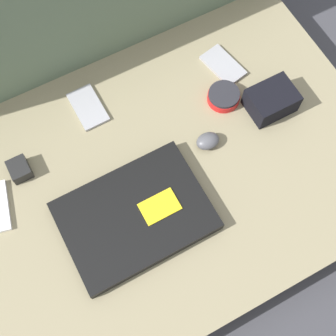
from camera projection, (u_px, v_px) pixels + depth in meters
name	position (u px, v px, depth m)	size (l,w,h in m)	color
ground_plane	(168.00, 187.00, 1.28)	(8.00, 8.00, 0.00)	#38383D
couch_seat	(168.00, 179.00, 1.22)	(1.10, 0.77, 0.12)	#847A5B
couch_backrest	(80.00, 0.00, 1.21)	(1.10, 0.20, 0.50)	#60755B
laptop	(135.00, 216.00, 1.11)	(0.35, 0.25, 0.03)	black
computer_mouse	(208.00, 141.00, 1.18)	(0.06, 0.05, 0.03)	#4C4C51
speaker_puck	(224.00, 96.00, 1.23)	(0.09, 0.09, 0.03)	red
phone_silver	(88.00, 107.00, 1.23)	(0.07, 0.12, 0.01)	#99999E
phone_black	(223.00, 65.00, 1.28)	(0.09, 0.13, 0.01)	#99999E
camera_pouch	(271.00, 100.00, 1.21)	(0.12, 0.09, 0.06)	black
charger_brick	(20.00, 169.00, 1.15)	(0.05, 0.06, 0.03)	black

